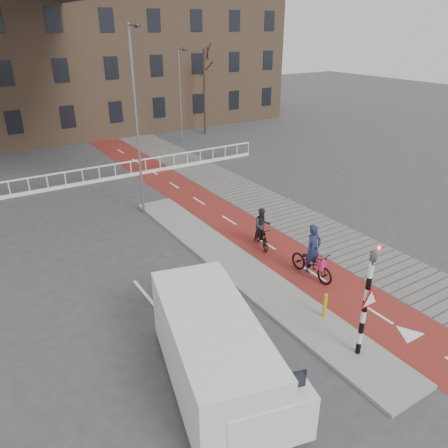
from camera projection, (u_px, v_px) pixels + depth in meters
ground at (323, 314)px, 14.39m from camera, size 120.00×120.00×0.00m
bike_lane at (208, 207)px, 22.80m from camera, size 2.50×60.00×0.01m
sidewalk at (252, 197)px, 24.16m from camera, size 3.00×60.00×0.01m
curb_island at (238, 266)px, 17.10m from camera, size 1.80×16.00×0.12m
traffic_signal at (367, 298)px, 11.72m from camera, size 0.80×0.80×3.68m
bollard at (325, 306)px, 13.88m from camera, size 0.12×0.12×0.84m
cyclist_near at (312, 260)px, 16.24m from camera, size 0.83×2.07×2.10m
cyclist_far at (262, 231)px, 18.43m from camera, size 0.95×1.67×1.76m
van at (212, 351)px, 11.04m from camera, size 3.22×5.48×2.21m
railing at (48, 186)px, 24.89m from camera, size 28.00×0.10×0.99m
townhouse_row at (16, 37)px, 34.26m from camera, size 46.00×10.00×15.90m
tree_right at (205, 92)px, 36.80m from camera, size 0.21×0.21×7.00m
streetlight_near at (137, 126)px, 20.29m from camera, size 0.12×0.12×8.77m
streetlight_right at (180, 97)px, 33.84m from camera, size 0.12×0.12×7.16m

